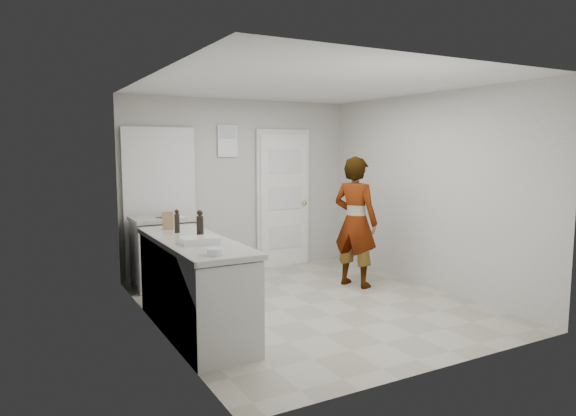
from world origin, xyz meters
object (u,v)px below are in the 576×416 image
person (355,222)px  cake_mix_box (168,220)px  spice_jar (171,224)px  oil_cruet_b (177,222)px  baking_dish (200,241)px  oil_cruet_a (200,225)px  egg_bowl (215,252)px

person → cake_mix_box: (-2.43, 0.08, 0.18)m
spice_jar → oil_cruet_b: oil_cruet_b is taller
cake_mix_box → baking_dish: bearing=-64.5°
person → oil_cruet_a: person is taller
oil_cruet_a → baking_dish: size_ratio=0.77×
cake_mix_box → oil_cruet_a: size_ratio=0.72×
oil_cruet_b → egg_bowl: oil_cruet_b is taller
egg_bowl → spice_jar: bearing=87.0°
oil_cruet_a → baking_dish: 0.32m
oil_cruet_b → baking_dish: (0.01, -0.69, -0.09)m
egg_bowl → baking_dish: bearing=84.4°
oil_cruet_b → person: bearing=4.0°
cake_mix_box → oil_cruet_b: (0.02, -0.25, 0.02)m
oil_cruet_b → egg_bowl: 1.24m
egg_bowl → oil_cruet_a: bearing=79.2°
cake_mix_box → baking_dish: 0.94m
baking_dish → egg_bowl: bearing=-95.6°
spice_jar → baking_dish: size_ratio=0.22×
person → egg_bowl: person is taller
oil_cruet_b → spice_jar: bearing=84.1°
person → cake_mix_box: person is taller
oil_cruet_b → baking_dish: oil_cruet_b is taller
person → spice_jar: (-2.37, 0.19, 0.12)m
spice_jar → egg_bowl: spice_jar is taller
oil_cruet_a → baking_dish: oil_cruet_a is taller
spice_jar → egg_bowl: (-0.08, -1.59, -0.01)m
spice_jar → oil_cruet_b: (-0.04, -0.35, 0.08)m
person → egg_bowl: 2.83m
oil_cruet_a → oil_cruet_b: size_ratio=1.13×
cake_mix_box → oil_cruet_a: bearing=-54.7°
spice_jar → baking_dish: bearing=-91.7°
person → egg_bowl: size_ratio=12.29×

